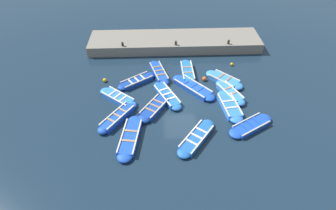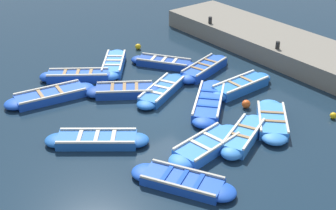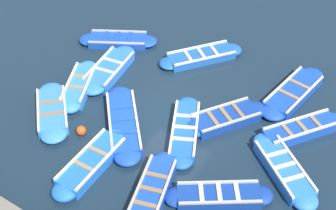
{
  "view_description": "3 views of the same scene",
  "coord_description": "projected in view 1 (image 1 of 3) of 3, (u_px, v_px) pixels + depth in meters",
  "views": [
    {
      "loc": [
        -14.07,
        1.53,
        12.55
      ],
      "look_at": [
        -0.52,
        0.98,
        0.22
      ],
      "focal_mm": 28.0,
      "sensor_mm": 36.0,
      "label": 1
    },
    {
      "loc": [
        -10.03,
        -13.09,
        9.06
      ],
      "look_at": [
        -0.3,
        -0.53,
        0.42
      ],
      "focal_mm": 50.0,
      "sensor_mm": 36.0,
      "label": 2
    },
    {
      "loc": [
        10.57,
        6.65,
        11.63
      ],
      "look_at": [
        -0.03,
        -0.05,
        0.4
      ],
      "focal_mm": 50.0,
      "sensor_mm": 36.0,
      "label": 3
    }
  ],
  "objects": [
    {
      "name": "boat_alongside",
      "position": [
        167.0,
        96.0,
        19.17
      ],
      "size": [
        3.53,
        2.25,
        0.38
      ],
      "color": "#1E59AD",
      "rests_on": "ground"
    },
    {
      "name": "buoy_white_drifting",
      "position": [
        105.0,
        80.0,
        20.59
      ],
      "size": [
        0.3,
        0.3,
        0.3
      ],
      "primitive_type": "sphere",
      "color": "#EAB214",
      "rests_on": "ground"
    },
    {
      "name": "boat_centre",
      "position": [
        196.0,
        138.0,
        16.18
      ],
      "size": [
        3.43,
        2.92,
        0.38
      ],
      "color": "#1E59AD",
      "rests_on": "ground"
    },
    {
      "name": "boat_mid_row",
      "position": [
        187.0,
        72.0,
        21.34
      ],
      "size": [
        3.48,
        0.97,
        0.46
      ],
      "color": "blue",
      "rests_on": "ground"
    },
    {
      "name": "boat_end_of_row",
      "position": [
        224.0,
        80.0,
        20.58
      ],
      "size": [
        2.99,
        2.99,
        0.41
      ],
      "color": "#3884E0",
      "rests_on": "ground"
    },
    {
      "name": "boat_outer_right",
      "position": [
        193.0,
        87.0,
        19.85
      ],
      "size": [
        3.64,
        3.36,
        0.41
      ],
      "color": "#1947B7",
      "rests_on": "ground"
    },
    {
      "name": "boat_near_quay",
      "position": [
        117.0,
        117.0,
        17.46
      ],
      "size": [
        3.21,
        2.58,
        0.45
      ],
      "color": "#1947B7",
      "rests_on": "ground"
    },
    {
      "name": "boat_stern_in",
      "position": [
        230.0,
        93.0,
        19.36
      ],
      "size": [
        3.14,
        1.98,
        0.45
      ],
      "color": "#3884E0",
      "rests_on": "ground"
    },
    {
      "name": "bollard_mid_north",
      "position": [
        176.0,
        43.0,
        23.04
      ],
      "size": [
        0.2,
        0.2,
        0.35
      ],
      "primitive_type": "cylinder",
      "color": "black",
      "rests_on": "quay_wall"
    },
    {
      "name": "bollard_north",
      "position": [
        229.0,
        42.0,
        23.18
      ],
      "size": [
        0.2,
        0.2,
        0.35
      ],
      "primitive_type": "cylinder",
      "color": "black",
      "rests_on": "quay_wall"
    },
    {
      "name": "boat_tucked",
      "position": [
        118.0,
        98.0,
        18.93
      ],
      "size": [
        2.73,
        3.12,
        0.45
      ],
      "color": "blue",
      "rests_on": "ground"
    },
    {
      "name": "bollard_mid_south",
      "position": [
        123.0,
        44.0,
        22.9
      ],
      "size": [
        0.2,
        0.2,
        0.35
      ],
      "primitive_type": "cylinder",
      "color": "black",
      "rests_on": "quay_wall"
    },
    {
      "name": "boat_broadside",
      "position": [
        137.0,
        81.0,
        20.47
      ],
      "size": [
        2.49,
        3.17,
        0.39
      ],
      "color": "navy",
      "rests_on": "ground"
    },
    {
      "name": "buoy_yellow_far",
      "position": [
        232.0,
        64.0,
        22.3
      ],
      "size": [
        0.26,
        0.26,
        0.26
      ],
      "primitive_type": "sphere",
      "color": "#EAB214",
      "rests_on": "ground"
    },
    {
      "name": "boat_bow_out",
      "position": [
        155.0,
        108.0,
        18.18
      ],
      "size": [
        3.25,
        2.59,
        0.42
      ],
      "color": "navy",
      "rests_on": "ground"
    },
    {
      "name": "boat_outer_left",
      "position": [
        230.0,
        106.0,
        18.29
      ],
      "size": [
        3.5,
        1.42,
        0.43
      ],
      "color": "blue",
      "rests_on": "ground"
    },
    {
      "name": "boat_drifting",
      "position": [
        130.0,
        138.0,
        16.19
      ],
      "size": [
        3.88,
        1.48,
        0.4
      ],
      "color": "#1947B7",
      "rests_on": "ground"
    },
    {
      "name": "quay_wall",
      "position": [
        175.0,
        42.0,
        24.49
      ],
      "size": [
        3.47,
        15.7,
        0.91
      ],
      "color": "slate",
      "rests_on": "ground"
    },
    {
      "name": "boat_far_corner",
      "position": [
        159.0,
        73.0,
        21.26
      ],
      "size": [
        3.56,
        1.73,
        0.45
      ],
      "color": "#1947B7",
      "rests_on": "ground"
    },
    {
      "name": "buoy_orange_near",
      "position": [
        204.0,
        79.0,
        20.68
      ],
      "size": [
        0.35,
        0.35,
        0.35
      ],
      "primitive_type": "sphere",
      "color": "#E05119",
      "rests_on": "ground"
    },
    {
      "name": "ground_plane",
      "position": [
        181.0,
        102.0,
        18.89
      ],
      "size": [
        120.0,
        120.0,
        0.0
      ],
      "primitive_type": "plane",
      "color": "#162838"
    },
    {
      "name": "boat_inner_gap",
      "position": [
        251.0,
        126.0,
        16.95
      ],
      "size": [
        2.46,
        3.42,
        0.36
      ],
      "color": "#1947B7",
      "rests_on": "ground"
    }
  ]
}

